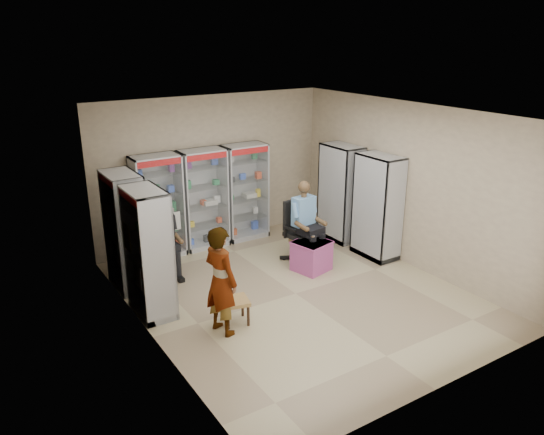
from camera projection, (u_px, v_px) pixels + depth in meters
floor at (296, 294)px, 8.88m from camera, size 6.00×6.00×0.00m
room_shell at (297, 180)px, 8.23m from camera, size 5.02×6.02×3.01m
cabinet_back_left at (158, 207)px, 10.07m from camera, size 0.90×0.50×2.00m
cabinet_back_mid at (204, 199)px, 10.55m from camera, size 0.90×0.50×2.00m
cabinet_back_right at (245, 192)px, 11.03m from camera, size 0.90×0.50×2.00m
cabinet_right_far at (340, 193)px, 10.95m from camera, size 0.90×0.50×2.00m
cabinet_right_near at (377, 207)px, 10.08m from camera, size 0.90×0.50×2.00m
cabinet_left_far at (126, 231)px, 8.85m from camera, size 0.90×0.50×2.00m
cabinet_left_near at (149, 253)px, 7.98m from camera, size 0.90×0.50×2.00m
wooden_chair at (162, 248)px, 9.53m from camera, size 0.42×0.42×0.94m
seated_customer at (162, 239)px, 9.43m from camera, size 0.44×0.60×1.34m
office_chair at (301, 231)px, 10.03m from camera, size 0.71×0.71×1.16m
seated_shopkeeper at (303, 224)px, 9.94m from camera, size 0.57×0.73×1.48m
pink_trunk at (311, 256)px, 9.69m from camera, size 0.69×0.68×0.56m
tea_glass at (313, 239)px, 9.59m from camera, size 0.07×0.07×0.11m
woven_stool_a at (304, 249)px, 10.16m from camera, size 0.53×0.53×0.43m
woven_stool_b at (236, 311)px, 7.94m from camera, size 0.46×0.46×0.39m
standing_man at (221, 281)px, 7.50m from camera, size 0.52×0.67×1.63m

